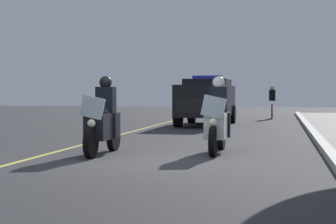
{
  "coord_description": "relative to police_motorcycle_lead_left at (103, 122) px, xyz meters",
  "views": [
    {
      "loc": [
        10.41,
        2.55,
        1.36
      ],
      "look_at": [
        -1.92,
        0.0,
        0.9
      ],
      "focal_mm": 58.03,
      "sensor_mm": 36.0,
      "label": 1
    }
  ],
  "objects": [
    {
      "name": "ground_plane",
      "position": [
        0.9,
        1.24,
        -0.7
      ],
      "size": [
        80.0,
        80.0,
        0.0
      ],
      "primitive_type": "plane",
      "color": "#333335"
    },
    {
      "name": "curb_strip",
      "position": [
        0.9,
        4.82,
        -0.62
      ],
      "size": [
        48.0,
        0.24,
        0.15
      ],
      "primitive_type": "cube",
      "color": "#9E9B93",
      "rests_on": "ground"
    },
    {
      "name": "lane_stripe_center",
      "position": [
        0.9,
        -1.2,
        -0.7
      ],
      "size": [
        48.0,
        0.12,
        0.01
      ],
      "primitive_type": "cube",
      "color": "#E0D14C",
      "rests_on": "ground"
    },
    {
      "name": "police_motorcycle_lead_left",
      "position": [
        0.0,
        0.0,
        0.0
      ],
      "size": [
        2.14,
        0.56,
        1.72
      ],
      "color": "black",
      "rests_on": "ground"
    },
    {
      "name": "police_motorcycle_lead_right",
      "position": [
        -0.8,
        2.42,
        0.0
      ],
      "size": [
        2.14,
        0.56,
        1.72
      ],
      "color": "black",
      "rests_on": "ground"
    },
    {
      "name": "police_suv",
      "position": [
        -10.98,
        0.82,
        0.37
      ],
      "size": [
        4.93,
        2.12,
        2.05
      ],
      "color": "black",
      "rests_on": "ground"
    },
    {
      "name": "cyclist_background",
      "position": [
        -16.88,
        3.4,
        0.14
      ],
      "size": [
        1.76,
        0.32,
        1.69
      ],
      "color": "black",
      "rests_on": "ground"
    }
  ]
}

